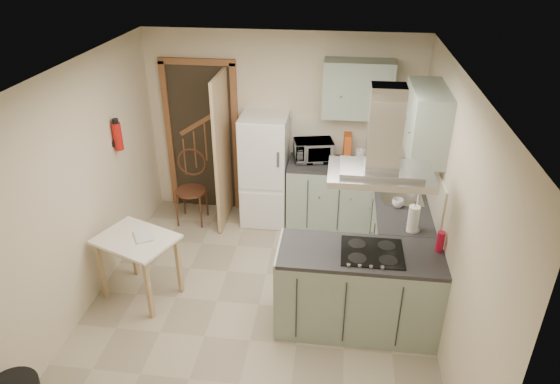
# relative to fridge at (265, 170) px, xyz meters

# --- Properties ---
(floor) EXTENTS (4.20, 4.20, 0.00)m
(floor) POSITION_rel_fridge_xyz_m (0.20, -1.80, -0.75)
(floor) COLOR tan
(floor) RESTS_ON ground
(ceiling) EXTENTS (4.20, 4.20, 0.00)m
(ceiling) POSITION_rel_fridge_xyz_m (0.20, -1.80, 1.75)
(ceiling) COLOR silver
(ceiling) RESTS_ON back_wall
(back_wall) EXTENTS (3.60, 0.00, 3.60)m
(back_wall) POSITION_rel_fridge_xyz_m (0.20, 0.30, 0.50)
(back_wall) COLOR beige
(back_wall) RESTS_ON floor
(left_wall) EXTENTS (0.00, 4.20, 4.20)m
(left_wall) POSITION_rel_fridge_xyz_m (-1.60, -1.80, 0.50)
(left_wall) COLOR beige
(left_wall) RESTS_ON floor
(right_wall) EXTENTS (0.00, 4.20, 4.20)m
(right_wall) POSITION_rel_fridge_xyz_m (2.00, -1.80, 0.50)
(right_wall) COLOR beige
(right_wall) RESTS_ON floor
(doorway) EXTENTS (1.10, 0.12, 2.10)m
(doorway) POSITION_rel_fridge_xyz_m (-0.90, 0.27, 0.30)
(doorway) COLOR brown
(doorway) RESTS_ON floor
(fridge) EXTENTS (0.60, 0.60, 1.50)m
(fridge) POSITION_rel_fridge_xyz_m (0.00, 0.00, 0.00)
(fridge) COLOR white
(fridge) RESTS_ON floor
(counter_back) EXTENTS (1.08, 0.60, 0.90)m
(counter_back) POSITION_rel_fridge_xyz_m (0.86, 0.00, -0.30)
(counter_back) COLOR #9EB2A0
(counter_back) RESTS_ON floor
(counter_right) EXTENTS (0.60, 1.95, 0.90)m
(counter_right) POSITION_rel_fridge_xyz_m (1.70, -0.68, -0.30)
(counter_right) COLOR #9EB2A0
(counter_right) RESTS_ON floor
(splashback) EXTENTS (1.68, 0.02, 0.50)m
(splashback) POSITION_rel_fridge_xyz_m (1.16, 0.29, 0.40)
(splashback) COLOR beige
(splashback) RESTS_ON counter_back
(wall_cabinet_back) EXTENTS (0.85, 0.35, 0.70)m
(wall_cabinet_back) POSITION_rel_fridge_xyz_m (1.15, 0.12, 1.10)
(wall_cabinet_back) COLOR #9EB2A0
(wall_cabinet_back) RESTS_ON back_wall
(wall_cabinet_right) EXTENTS (0.35, 0.90, 0.70)m
(wall_cabinet_right) POSITION_rel_fridge_xyz_m (1.82, -0.95, 1.10)
(wall_cabinet_right) COLOR #9EB2A0
(wall_cabinet_right) RESTS_ON right_wall
(peninsula) EXTENTS (1.55, 0.65, 0.90)m
(peninsula) POSITION_rel_fridge_xyz_m (1.22, -1.98, -0.30)
(peninsula) COLOR #9EB2A0
(peninsula) RESTS_ON floor
(hob) EXTENTS (0.58, 0.50, 0.01)m
(hob) POSITION_rel_fridge_xyz_m (1.32, -1.98, 0.16)
(hob) COLOR black
(hob) RESTS_ON peninsula
(extractor_hood) EXTENTS (0.90, 0.55, 0.10)m
(extractor_hood) POSITION_rel_fridge_xyz_m (1.32, -1.98, 0.97)
(extractor_hood) COLOR silver
(extractor_hood) RESTS_ON ceiling
(sink) EXTENTS (0.45, 0.40, 0.01)m
(sink) POSITION_rel_fridge_xyz_m (1.70, -0.85, 0.16)
(sink) COLOR silver
(sink) RESTS_ON counter_right
(fire_extinguisher) EXTENTS (0.10, 0.10, 0.32)m
(fire_extinguisher) POSITION_rel_fridge_xyz_m (-1.54, -0.90, 0.75)
(fire_extinguisher) COLOR #B2140F
(fire_extinguisher) RESTS_ON left_wall
(drop_leaf_table) EXTENTS (0.95, 0.85, 0.74)m
(drop_leaf_table) POSITION_rel_fridge_xyz_m (-1.09, -1.78, -0.38)
(drop_leaf_table) COLOR tan
(drop_leaf_table) RESTS_ON floor
(bentwood_chair) EXTENTS (0.41, 0.41, 0.92)m
(bentwood_chair) POSITION_rel_fridge_xyz_m (-0.98, -0.19, -0.29)
(bentwood_chair) COLOR #54321C
(bentwood_chair) RESTS_ON floor
(microwave) EXTENTS (0.55, 0.43, 0.27)m
(microwave) POSITION_rel_fridge_xyz_m (0.63, 0.05, 0.29)
(microwave) COLOR black
(microwave) RESTS_ON counter_back
(kettle) EXTENTS (0.17, 0.17, 0.20)m
(kettle) POSITION_rel_fridge_xyz_m (1.25, 0.04, 0.25)
(kettle) COLOR silver
(kettle) RESTS_ON counter_back
(cereal_box) EXTENTS (0.10, 0.23, 0.34)m
(cereal_box) POSITION_rel_fridge_xyz_m (1.07, 0.18, 0.32)
(cereal_box) COLOR #D55219
(cereal_box) RESTS_ON counter_back
(soap_bottle) EXTENTS (0.12, 0.12, 0.21)m
(soap_bottle) POSITION_rel_fridge_xyz_m (1.85, -0.52, 0.26)
(soap_bottle) COLOR #B3B4BF
(soap_bottle) RESTS_ON counter_right
(paper_towel) EXTENTS (0.13, 0.13, 0.28)m
(paper_towel) POSITION_rel_fridge_xyz_m (1.73, -1.53, 0.29)
(paper_towel) COLOR white
(paper_towel) RESTS_ON counter_right
(cup) EXTENTS (0.15, 0.15, 0.10)m
(cup) POSITION_rel_fridge_xyz_m (1.63, -1.07, 0.20)
(cup) COLOR silver
(cup) RESTS_ON counter_right
(red_bottle) EXTENTS (0.09, 0.09, 0.21)m
(red_bottle) POSITION_rel_fridge_xyz_m (1.95, -1.87, 0.25)
(red_bottle) COLOR #AA0E29
(red_bottle) RESTS_ON peninsula
(book) EXTENTS (0.28, 0.30, 0.11)m
(book) POSITION_rel_fridge_xyz_m (-1.09, -1.80, 0.04)
(book) COLOR #963241
(book) RESTS_ON drop_leaf_table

